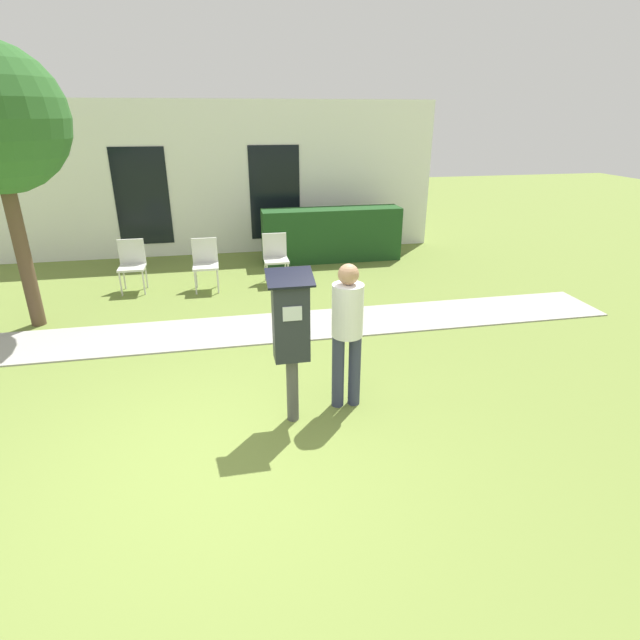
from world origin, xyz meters
The scene contains 9 objects.
ground_plane centered at (0.00, 0.00, 0.00)m, with size 40.00×40.00×0.00m, color olive.
sidewalk centered at (0.00, 2.94, 0.01)m, with size 12.00×1.10×0.02m.
building_facade centered at (0.00, 7.51, 1.60)m, with size 10.00×0.26×3.20m.
parking_meter centered at (0.76, 0.55, 1.02)m, with size 0.44×0.31×1.59m.
person_standing centered at (1.36, 0.72, 0.93)m, with size 0.32×0.32×1.58m.
outdoor_chair_left centered at (-1.40, 5.14, 0.53)m, with size 0.44×0.44×0.90m.
outdoor_chair_middle centered at (-0.14, 4.96, 0.53)m, with size 0.44×0.44×0.90m.
outdoor_chair_right centered at (1.12, 5.11, 0.53)m, with size 0.44×0.44×0.90m.
hedge_row centered at (2.46, 6.37, 0.55)m, with size 2.91×0.60×1.10m.
Camera 1 is at (0.17, -3.80, 2.93)m, focal length 28.00 mm.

